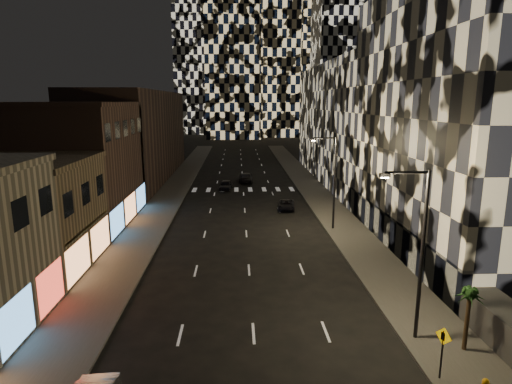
{
  "coord_description": "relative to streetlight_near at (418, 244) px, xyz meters",
  "views": [
    {
      "loc": [
        -0.79,
        -10.29,
        12.47
      ],
      "look_at": [
        0.53,
        20.05,
        6.0
      ],
      "focal_mm": 30.0,
      "sensor_mm": 36.0,
      "label": 1
    }
  ],
  "objects": [
    {
      "name": "sidewalk_right",
      "position": [
        1.65,
        40.0,
        -5.28
      ],
      "size": [
        4.0,
        120.0,
        0.15
      ],
      "primitive_type": "cube",
      "color": "#47443F",
      "rests_on": "ground"
    },
    {
      "name": "palm_tree",
      "position": [
        2.26,
        -1.22,
        -2.44
      ],
      "size": [
        1.7,
        1.7,
        3.35
      ],
      "color": "#47331E",
      "rests_on": "sidewalk_right"
    },
    {
      "name": "curb_left",
      "position": [
        -16.25,
        40.0,
        -5.28
      ],
      "size": [
        0.2,
        120.0,
        0.15
      ],
      "primitive_type": "cube",
      "color": "#4C4C47",
      "rests_on": "ground"
    },
    {
      "name": "midrise_filler_right",
      "position": [
        11.65,
        47.0,
        3.65
      ],
      "size": [
        16.0,
        40.0,
        18.0
      ],
      "primitive_type": "cube",
      "color": "#232326",
      "rests_on": "ground"
    },
    {
      "name": "streetlight_far",
      "position": [
        0.0,
        20.0,
        0.0
      ],
      "size": [
        2.55,
        0.25,
        9.0
      ],
      "color": "black",
      "rests_on": "sidewalk_right"
    },
    {
      "name": "car_dark_oncoming",
      "position": [
        -7.85,
        45.82,
        -4.62
      ],
      "size": [
        2.15,
        5.1,
        1.47
      ],
      "primitive_type": "imported",
      "rotation": [
        0.0,
        0.0,
        3.12
      ],
      "color": "black",
      "rests_on": "ground"
    },
    {
      "name": "midrise_right",
      "position": [
        11.65,
        14.5,
        5.65
      ],
      "size": [
        16.0,
        25.0,
        22.0
      ],
      "primitive_type": "cube",
      "color": "#232326",
      "rests_on": "ground"
    },
    {
      "name": "midrise_base",
      "position": [
        3.95,
        14.5,
        -3.85
      ],
      "size": [
        0.6,
        25.0,
        3.0
      ],
      "primitive_type": "cube",
      "color": "#383838",
      "rests_on": "ground"
    },
    {
      "name": "retail_brown",
      "position": [
        -25.35,
        23.5,
        0.65
      ],
      "size": [
        10.0,
        15.0,
        12.0
      ],
      "primitive_type": "cube",
      "color": "#4B342A",
      "rests_on": "ground"
    },
    {
      "name": "ped_sign",
      "position": [
        -0.06,
        -3.44,
        -3.52
      ],
      "size": [
        0.37,
        0.78,
        2.5
      ],
      "rotation": [
        0.0,
        0.0,
        0.41
      ],
      "color": "black",
      "rests_on": "sidewalk_right"
    },
    {
      "name": "car_dark_rightlane",
      "position": [
        -3.47,
        28.1,
        -4.79
      ],
      "size": [
        2.38,
        4.25,
        1.12
      ],
      "primitive_type": "imported",
      "rotation": [
        0.0,
        0.0,
        -0.13
      ],
      "color": "black",
      "rests_on": "ground"
    },
    {
      "name": "sidewalk_left",
      "position": [
        -18.35,
        40.0,
        -5.28
      ],
      "size": [
        4.0,
        120.0,
        0.15
      ],
      "primitive_type": "cube",
      "color": "#47443F",
      "rests_on": "ground"
    },
    {
      "name": "retail_tan",
      "position": [
        -25.35,
        11.0,
        -1.35
      ],
      "size": [
        10.0,
        10.0,
        8.0
      ],
      "primitive_type": "cube",
      "color": "brown",
      "rests_on": "ground"
    },
    {
      "name": "curb_right",
      "position": [
        -0.45,
        40.0,
        -5.28
      ],
      "size": [
        0.2,
        120.0,
        0.15
      ],
      "primitive_type": "cube",
      "color": "#4C4C47",
      "rests_on": "ground"
    },
    {
      "name": "streetlight_near",
      "position": [
        0.0,
        0.0,
        0.0
      ],
      "size": [
        2.55,
        0.25,
        9.0
      ],
      "color": "black",
      "rests_on": "sidewalk_right"
    },
    {
      "name": "retail_filler_left",
      "position": [
        -25.35,
        50.0,
        1.65
      ],
      "size": [
        10.0,
        40.0,
        14.0
      ],
      "primitive_type": "cube",
      "color": "#4B342A",
      "rests_on": "ground"
    },
    {
      "name": "car_dark_midlane",
      "position": [
        -10.86,
        39.86,
        -4.66
      ],
      "size": [
        2.04,
        4.2,
        1.38
      ],
      "primitive_type": "imported",
      "rotation": [
        0.0,
        0.0,
        -0.1
      ],
      "color": "black",
      "rests_on": "ground"
    }
  ]
}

